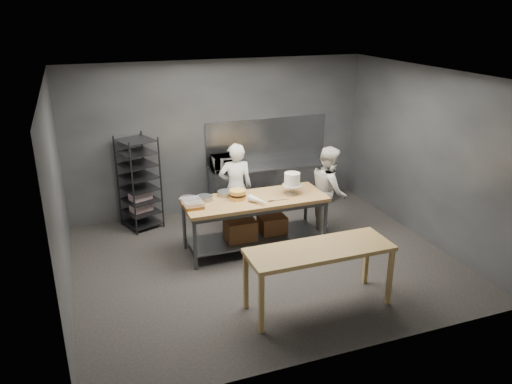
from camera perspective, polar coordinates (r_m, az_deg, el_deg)
ground at (r=8.29m, az=1.01°, el=-7.86°), size 6.00×6.00×0.00m
back_wall at (r=9.96m, az=-4.16°, el=6.31°), size 6.00×0.04×3.00m
work_table at (r=8.48m, az=-0.16°, el=-2.88°), size 2.40×0.90×0.92m
near_counter at (r=6.81m, az=7.27°, el=-6.99°), size 2.00×0.70×0.90m
back_counter at (r=10.29m, az=1.84°, el=0.72°), size 2.60×0.60×0.90m
splashback_panel at (r=10.29m, az=1.27°, el=5.96°), size 2.60×0.02×0.90m
speed_rack at (r=9.46m, az=-13.20°, el=0.95°), size 0.79×0.82×1.75m
chef_behind at (r=9.05m, az=-2.33°, el=0.46°), size 0.67×0.50×1.67m
chef_right at (r=9.07m, az=8.32°, el=0.15°), size 0.83×0.94×1.63m
microwave at (r=9.79m, az=-3.48°, el=3.34°), size 0.54×0.37×0.30m
frosted_cake_stand at (r=8.48m, az=4.14°, el=1.32°), size 0.34×0.34×0.37m
layer_cake at (r=8.28m, az=-2.10°, el=-0.29°), size 0.27×0.27×0.16m
cake_pans at (r=8.33m, az=-5.72°, el=-0.56°), size 0.93×0.36×0.07m
piping_bag at (r=8.07m, az=0.31°, el=-0.98°), size 0.29×0.39×0.12m
offset_spatula at (r=8.23m, az=2.27°, el=-0.98°), size 0.36×0.02×0.02m
pastry_clamshells at (r=8.04m, az=-7.31°, el=-1.29°), size 0.32×0.40×0.11m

